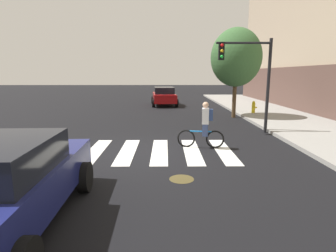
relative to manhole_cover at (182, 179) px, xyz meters
The scene contains 9 objects.
ground_plane 2.83m from the manhole_cover, 114.48° to the left, with size 120.00×120.00×0.00m, color black.
crosswalk_stripes 2.84m from the manhole_cover, 114.55° to the left, with size 6.17×3.24×0.01m.
manhole_cover is the anchor object (origin of this frame).
sedan_near 3.97m from the manhole_cover, 145.00° to the right, with size 2.28×4.66×1.59m.
sedan_mid 17.10m from the manhole_cover, 91.82° to the left, with size 2.38×4.65×1.57m.
cyclist 3.31m from the manhole_cover, 72.00° to the left, with size 1.70×0.39×1.69m.
traffic_light_near 7.20m from the manhole_cover, 59.33° to the left, with size 2.47×0.28×4.20m.
fire_hydrant 12.41m from the manhole_cover, 64.29° to the left, with size 0.33×0.22×0.78m.
street_tree_near 11.49m from the manhole_cover, 69.39° to the left, with size 3.03×3.03×5.39m.
Camera 1 is at (0.76, -9.23, 2.66)m, focal length 29.24 mm.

